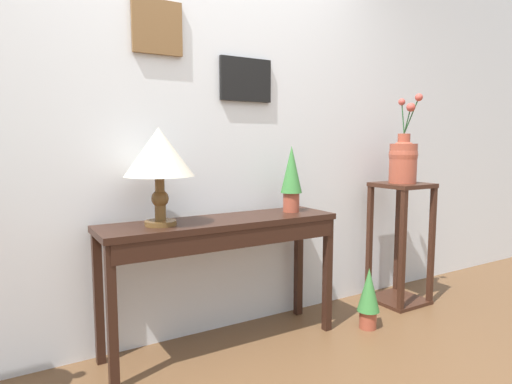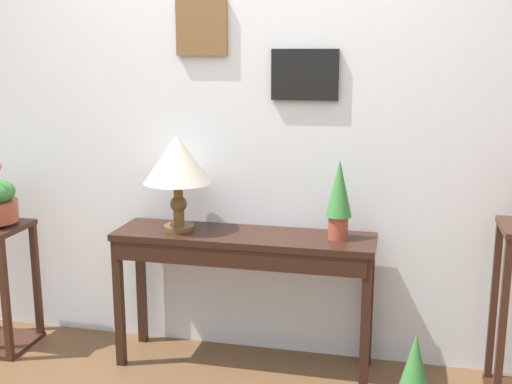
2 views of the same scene
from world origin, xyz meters
name	(u,v)px [view 2 (image 2 of 2)]	position (x,y,z in m)	size (l,w,h in m)	color
back_wall_with_art	(242,106)	(0.00, 1.34, 1.40)	(9.00, 0.13, 2.80)	silver
console_table	(243,254)	(0.08, 1.04, 0.65)	(1.38, 0.37, 0.75)	black
table_lamp	(177,162)	(-0.28, 1.07, 1.12)	(0.36, 0.36, 0.51)	brown
potted_plant_on_console	(339,196)	(0.57, 1.08, 0.98)	(0.13, 0.13, 0.41)	#9E4733
potted_plant_floor	(414,369)	(0.98, 0.80, 0.22)	(0.14, 0.14, 0.40)	#9E4733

